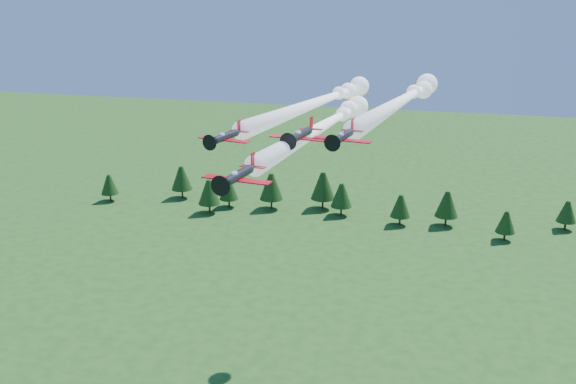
% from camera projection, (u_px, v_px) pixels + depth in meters
% --- Properties ---
extents(plane_lead, '(11.65, 53.79, 3.70)m').
position_uv_depth(plane_lead, '(325.00, 125.00, 96.31)').
color(plane_lead, black).
rests_on(plane_lead, ground).
extents(plane_left, '(14.83, 53.00, 3.70)m').
position_uv_depth(plane_left, '(319.00, 101.00, 106.21)').
color(plane_left, black).
rests_on(plane_left, ground).
extents(plane_right, '(12.50, 51.05, 3.70)m').
position_uv_depth(plane_right, '(404.00, 100.00, 99.11)').
color(plane_right, black).
rests_on(plane_right, ground).
extents(plane_slot, '(8.26, 8.99, 2.89)m').
position_uv_depth(plane_slot, '(300.00, 135.00, 84.48)').
color(plane_slot, black).
rests_on(plane_slot, ground).
extents(treeline, '(177.39, 20.17, 11.92)m').
position_uv_depth(treeline, '(349.00, 196.00, 194.66)').
color(treeline, '#382314').
rests_on(treeline, ground).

